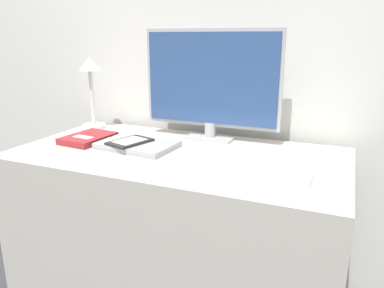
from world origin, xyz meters
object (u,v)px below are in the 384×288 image
(monitor, at_px, (211,83))
(desk_lamp, at_px, (91,84))
(keyboard, at_px, (259,172))
(notebook, at_px, (88,138))
(laptop, at_px, (138,145))
(ereader, at_px, (130,142))

(monitor, distance_m, desk_lamp, 0.61)
(monitor, relative_size, desk_lamp, 1.76)
(keyboard, relative_size, notebook, 1.45)
(desk_lamp, bearing_deg, notebook, -58.84)
(desk_lamp, height_order, notebook, desk_lamp)
(keyboard, height_order, laptop, laptop)
(desk_lamp, bearing_deg, monitor, 2.80)
(laptop, relative_size, notebook, 1.38)
(laptop, distance_m, ereader, 0.04)
(keyboard, distance_m, desk_lamp, 0.99)
(ereader, height_order, notebook, ereader)
(laptop, bearing_deg, desk_lamp, 150.43)
(ereader, xyz_separation_m, desk_lamp, (-0.35, 0.23, 0.19))
(monitor, xyz_separation_m, notebook, (-0.48, -0.24, -0.24))
(monitor, xyz_separation_m, keyboard, (0.30, -0.35, -0.24))
(notebook, bearing_deg, ereader, -5.73)
(ereader, bearing_deg, notebook, 174.27)
(laptop, bearing_deg, monitor, 46.88)
(notebook, bearing_deg, laptop, -0.80)
(ereader, relative_size, desk_lamp, 0.57)
(keyboard, distance_m, laptop, 0.54)
(keyboard, height_order, ereader, ereader)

